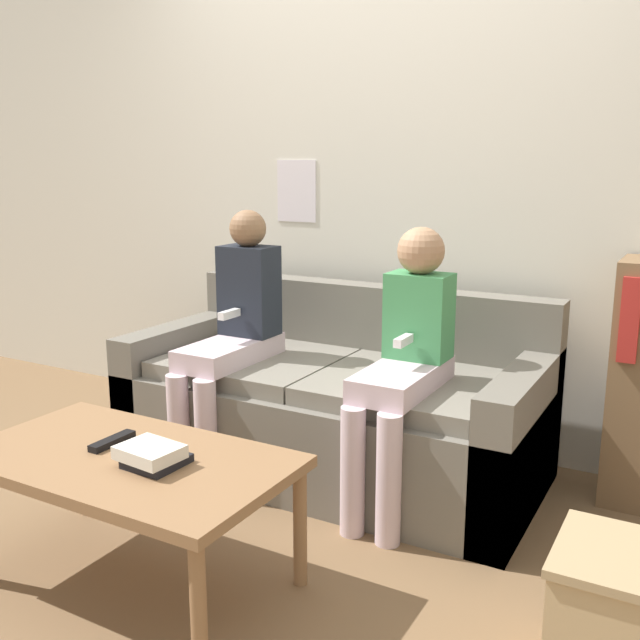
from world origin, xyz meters
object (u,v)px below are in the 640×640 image
Objects in this scene: storage_box at (637,627)px; person_left at (232,329)px; tv_remote at (112,441)px; couch at (335,408)px; coffee_table at (127,469)px; person_right at (405,355)px.

person_left is at bearing 158.84° from storage_box.
storage_box is at bearing 7.98° from tv_remote.
couch is at bearing 25.75° from person_left.
storage_box is (1.31, -0.85, -0.08)m from couch.
coffee_table is 1.49m from storage_box.
person_left is 0.89m from tv_remote.
storage_box is at bearing -35.96° from person_right.
coffee_table is at bearing -170.52° from storage_box.
person_right is 1.09m from tv_remote.
couch is at bearing 77.40° from tv_remote.
coffee_table is 2.49× the size of storage_box.
tv_remote is at bearing -127.04° from person_right.
couch is 1.09m from tv_remote.
coffee_table is 0.92× the size of person_left.
storage_box is at bearing 9.48° from coffee_table.
storage_box is (1.71, -0.66, -0.43)m from person_left.
person_right is 6.35× the size of tv_remote.
storage_box is at bearing -21.16° from person_left.
couch is 1.63× the size of person_right.
tv_remote is (-0.25, -1.05, 0.17)m from couch.
person_left is 1.04× the size of person_right.
tv_remote is at bearing -172.68° from storage_box.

